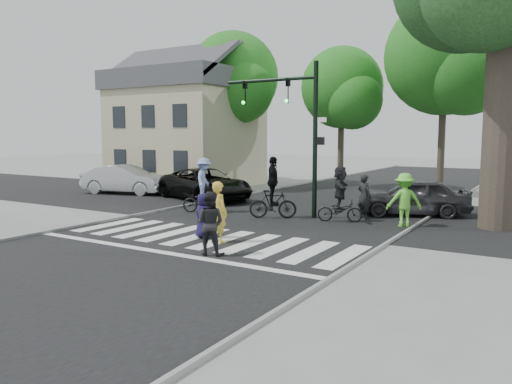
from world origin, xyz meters
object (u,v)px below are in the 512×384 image
traffic_signal (296,118)px  pedestrian_adult (210,223)px  pedestrian_child (203,216)px  cyclist_right (340,197)px  cyclist_left (204,189)px  cyclist_mid (273,193)px  car_grey (413,197)px  car_silver (125,179)px  car_suv (205,184)px  pedestrian_woman (219,212)px

traffic_signal → pedestrian_adult: size_ratio=3.47×
pedestrian_child → cyclist_right: cyclist_right is taller
traffic_signal → pedestrian_adult: traffic_signal is taller
pedestrian_adult → cyclist_left: size_ratio=0.76×
pedestrian_adult → cyclist_mid: 6.25m
traffic_signal → pedestrian_adult: (0.96, -6.92, -3.04)m
traffic_signal → car_grey: traffic_signal is taller
car_silver → car_grey: (15.37, 0.73, -0.05)m
cyclist_right → car_silver: size_ratio=0.44×
cyclist_right → car_suv: (-8.15, 2.47, -0.15)m
pedestrian_adult → car_grey: 10.06m
pedestrian_woman → cyclist_right: size_ratio=0.89×
car_silver → car_grey: bearing=-101.6°
pedestrian_child → cyclist_mid: size_ratio=0.59×
traffic_signal → car_suv: 7.23m
traffic_signal → car_grey: bearing=34.2°
traffic_signal → pedestrian_woman: (0.24, -5.50, -2.98)m
car_suv → car_grey: size_ratio=1.29×
cyclist_left → car_suv: 4.14m
car_suv → pedestrian_child: bearing=-122.3°
pedestrian_child → pedestrian_adult: pedestrian_adult is taller
traffic_signal → cyclist_right: (2.01, -0.26, -2.97)m
cyclist_right → pedestrian_child: bearing=-116.9°
cyclist_mid → cyclist_left: bearing=-175.3°
car_suv → car_silver: car_silver is taller
pedestrian_woman → cyclist_mid: bearing=-62.2°
pedestrian_child → car_suv: car_suv is taller
pedestrian_child → car_grey: 9.11m
traffic_signal → cyclist_right: 3.60m
car_grey → traffic_signal: bearing=-78.9°
pedestrian_adult → cyclist_mid: cyclist_mid is taller
traffic_signal → car_silver: (-11.43, 1.95, -3.11)m
cyclist_mid → car_grey: (4.47, 3.53, -0.24)m
pedestrian_child → cyclist_right: (2.53, 5.00, 0.22)m
cyclist_mid → traffic_signal: bearing=58.4°
cyclist_left → cyclist_right: (5.68, 0.85, -0.06)m
car_silver → cyclist_right: bearing=-113.7°
cyclist_right → car_silver: 13.62m
traffic_signal → car_silver: traffic_signal is taller
cyclist_left → car_grey: size_ratio=0.52×
pedestrian_woman → pedestrian_child: (-0.76, 0.24, -0.21)m
car_grey → pedestrian_adult: bearing=-40.3°
traffic_signal → car_grey: 5.72m
pedestrian_woman → cyclist_mid: (-0.76, 4.65, 0.06)m
car_silver → car_grey: car_silver is taller
pedestrian_woman → cyclist_left: (-3.91, 4.39, 0.07)m
cyclist_left → car_silver: (-7.75, 3.06, -0.20)m
cyclist_right → car_silver: bearing=170.7°
pedestrian_adult → car_suv: size_ratio=0.31×
cyclist_right → car_suv: 8.51m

